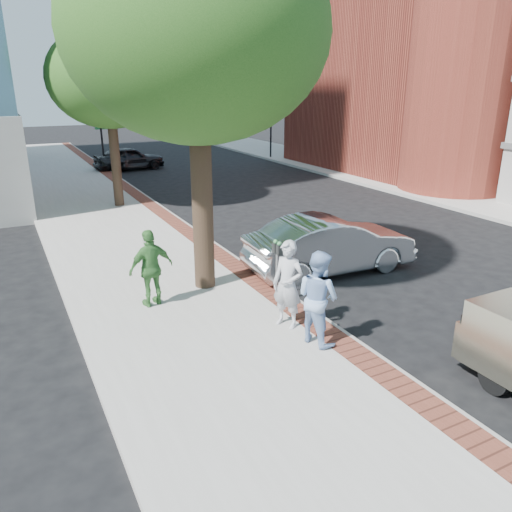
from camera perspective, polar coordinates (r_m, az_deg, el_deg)
ground at (r=11.78m, az=0.42°, el=-6.63°), size 120.00×120.00×0.00m
sidewalk at (r=18.42m, az=-15.55°, el=2.53°), size 5.00×60.00×0.15m
brick_strip at (r=18.94m, az=-9.07°, el=3.70°), size 0.60×60.00×0.01m
curb at (r=19.06m, az=-8.06°, el=3.61°), size 0.10×60.00×0.15m
sidewalk_far at (r=26.57m, az=20.57°, el=6.99°), size 5.00×60.00×0.15m
church at (r=34.41m, az=23.25°, el=21.29°), size 19.00×16.00×20.40m
signal_near at (r=32.04m, az=-17.26°, el=13.19°), size 0.70×0.15×3.80m
signal_far at (r=36.02m, az=1.71°, el=14.58°), size 0.70×0.15×3.80m
tree_near at (r=12.13m, az=-6.85°, el=24.00°), size 6.00×6.00×8.51m
tree_far at (r=21.83m, az=-16.56°, el=18.88°), size 4.80×4.80×7.14m
parking_meter at (r=11.86m, az=2.44°, el=-0.15°), size 0.12×0.32×1.47m
person_gray at (r=10.55m, az=3.66°, el=-3.26°), size 0.74×0.83×1.91m
person_officer at (r=9.98m, az=7.09°, el=-4.69°), size 0.92×1.07×1.93m
person_green at (r=11.80m, az=-11.88°, el=-1.36°), size 1.14×0.63×1.85m
sedan_silver at (r=14.25m, az=8.53°, el=1.30°), size 4.97×1.95×1.61m
bg_car at (r=32.40m, az=-14.29°, el=10.78°), size 4.40×2.17×1.44m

